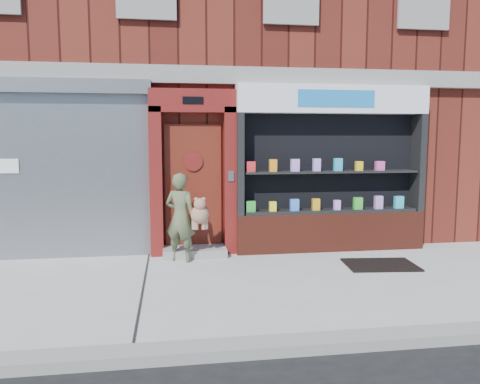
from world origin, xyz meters
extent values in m
plane|color=#9E9E99|center=(0.00, 0.00, 0.00)|extent=(80.00, 80.00, 0.00)
cube|color=gray|center=(0.00, -2.15, 0.06)|extent=(60.00, 0.30, 0.12)
cube|color=#4C1711|center=(0.00, 6.00, 4.00)|extent=(12.00, 8.00, 8.00)
cube|color=gray|center=(0.00, 1.92, 3.15)|extent=(12.00, 0.16, 0.30)
cube|color=gray|center=(-3.00, 1.94, 1.40)|extent=(3.00, 0.10, 2.80)
cube|color=slate|center=(-3.00, 1.88, 2.92)|extent=(3.10, 0.30, 0.24)
cube|color=white|center=(-3.80, 1.88, 1.60)|extent=(0.30, 0.01, 0.24)
cube|color=#5C110F|center=(-1.40, 1.86, 1.30)|extent=(0.22, 0.28, 2.60)
cube|color=#5C110F|center=(-0.10, 1.86, 1.30)|extent=(0.22, 0.28, 2.60)
cube|color=#5C110F|center=(-0.75, 1.86, 2.70)|extent=(1.50, 0.28, 0.40)
cube|color=black|center=(-0.75, 1.71, 2.70)|extent=(0.35, 0.01, 0.12)
cube|color=#571B10|center=(-0.75, 1.97, 1.20)|extent=(1.00, 0.06, 2.20)
cylinder|color=black|center=(-0.75, 1.93, 1.65)|extent=(0.28, 0.02, 0.28)
cylinder|color=#5C110F|center=(-0.75, 1.92, 1.65)|extent=(0.34, 0.02, 0.34)
cube|color=gray|center=(-0.75, 1.70, 0.07)|extent=(1.10, 0.55, 0.15)
cube|color=slate|center=(-0.10, 1.71, 1.40)|extent=(0.10, 0.02, 0.18)
cube|color=maroon|center=(1.75, 1.80, 0.35)|extent=(3.50, 0.40, 0.70)
cube|color=black|center=(0.06, 1.80, 1.60)|extent=(0.12, 0.40, 1.80)
cube|color=black|center=(3.44, 1.80, 1.60)|extent=(0.12, 0.40, 1.80)
cube|color=black|center=(1.75, 1.99, 1.60)|extent=(3.30, 0.03, 1.80)
cube|color=black|center=(1.75, 1.80, 0.73)|extent=(3.20, 0.36, 0.06)
cube|color=black|center=(1.75, 1.80, 1.45)|extent=(3.20, 0.36, 0.04)
cube|color=white|center=(1.75, 1.80, 2.75)|extent=(3.50, 0.40, 0.50)
cube|color=#1769AF|center=(1.75, 1.59, 2.75)|extent=(1.40, 0.01, 0.30)
cube|color=green|center=(0.25, 1.72, 0.86)|extent=(0.16, 0.09, 0.19)
cube|color=yellow|center=(0.65, 1.72, 0.85)|extent=(0.12, 0.09, 0.17)
cube|color=#4277E1|center=(1.05, 1.72, 0.87)|extent=(0.15, 0.09, 0.21)
cube|color=gold|center=(1.45, 1.72, 0.87)|extent=(0.13, 0.09, 0.21)
cube|color=#CB88F5|center=(1.85, 1.72, 0.85)|extent=(0.11, 0.09, 0.18)
cube|color=green|center=(2.25, 1.72, 0.87)|extent=(0.16, 0.09, 0.22)
cube|color=#AC75D4|center=(2.65, 1.72, 0.88)|extent=(0.15, 0.09, 0.24)
cube|color=#28ADC8|center=(3.05, 1.72, 0.87)|extent=(0.17, 0.09, 0.23)
cube|color=red|center=(0.25, 1.72, 1.56)|extent=(0.15, 0.09, 0.18)
cube|color=orange|center=(0.65, 1.72, 1.58)|extent=(0.13, 0.09, 0.22)
cube|color=#B882EA|center=(1.05, 1.72, 1.58)|extent=(0.15, 0.09, 0.22)
cube|color=#A983ED|center=(1.45, 1.72, 1.58)|extent=(0.13, 0.09, 0.23)
cube|color=#279FC6|center=(1.85, 1.72, 1.59)|extent=(0.15, 0.09, 0.23)
cube|color=yellow|center=(2.25, 1.72, 1.56)|extent=(0.13, 0.09, 0.17)
cube|color=#D34697|center=(2.65, 1.72, 1.56)|extent=(0.16, 0.09, 0.17)
imported|color=#4E5839|center=(-0.99, 1.41, 0.75)|extent=(0.65, 0.57, 1.49)
sphere|color=#936149|center=(-0.68, 1.28, 0.80)|extent=(0.30, 0.30, 0.30)
sphere|color=#936149|center=(-0.68, 1.23, 0.98)|extent=(0.20, 0.20, 0.20)
sphere|color=#936149|center=(-0.74, 1.23, 1.07)|extent=(0.07, 0.07, 0.07)
sphere|color=#936149|center=(-0.62, 1.23, 1.07)|extent=(0.07, 0.07, 0.07)
cylinder|color=#936149|center=(-0.78, 1.28, 0.65)|extent=(0.07, 0.07, 0.18)
cylinder|color=#936149|center=(-0.58, 1.28, 0.65)|extent=(0.07, 0.07, 0.18)
cylinder|color=#936149|center=(-0.74, 1.26, 0.65)|extent=(0.07, 0.07, 0.18)
cylinder|color=#936149|center=(-0.62, 1.26, 0.65)|extent=(0.07, 0.07, 0.18)
cube|color=black|center=(2.21, 0.62, 0.01)|extent=(1.19, 0.89, 0.03)
camera|label=1|loc=(-1.15, -6.36, 2.07)|focal=35.00mm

